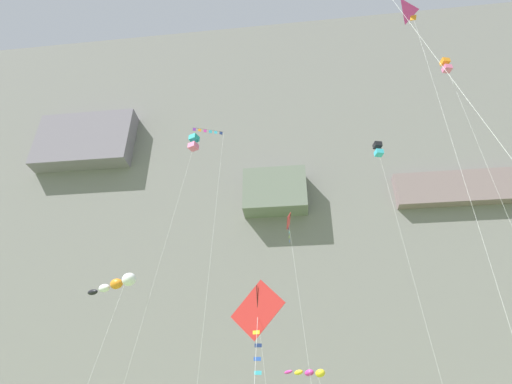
% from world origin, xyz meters
% --- Properties ---
extents(cliff_face, '(180.00, 26.86, 68.57)m').
position_xyz_m(cliff_face, '(-0.04, 56.41, 34.30)').
color(cliff_face, slate).
rests_on(cliff_face, ground).
extents(kite_box_upper_mid, '(3.23, 4.34, 28.00)m').
position_xyz_m(kite_box_upper_mid, '(-6.70, 25.63, 27.12)').
color(kite_box_upper_mid, teal).
rests_on(kite_box_upper_mid, ground).
extents(kite_banner_mid_right, '(3.04, 4.56, 29.37)m').
position_xyz_m(kite_banner_mid_right, '(-5.22, 25.91, 24.76)').
color(kite_banner_mid_right, black).
rests_on(kite_banner_mid_right, ground).
extents(kite_box_upper_right, '(0.81, 4.85, 26.24)m').
position_xyz_m(kite_box_upper_right, '(10.48, 26.38, 25.42)').
color(kite_box_upper_right, black).
rests_on(kite_box_upper_right, ground).
extents(kite_windsock_mid_left, '(5.43, 6.56, 8.51)m').
position_xyz_m(kite_windsock_mid_left, '(3.14, 35.93, 8.02)').
color(kite_windsock_mid_left, yellow).
rests_on(kite_windsock_mid_left, ground).
extents(kite_delta_far_right, '(3.35, 5.31, 31.03)m').
position_xyz_m(kite_delta_far_right, '(13.03, 16.36, 30.25)').
color(kite_delta_far_right, '#CC3399').
rests_on(kite_delta_far_right, ground).
extents(kite_windsock_far_left, '(4.88, 5.82, 13.22)m').
position_xyz_m(kite_windsock_far_left, '(-10.71, 23.32, 12.63)').
color(kite_windsock_far_left, white).
rests_on(kite_windsock_far_left, ground).
extents(kite_diamond_low_right, '(2.19, 5.75, 7.97)m').
position_xyz_m(kite_diamond_low_right, '(1.04, 10.63, 6.72)').
color(kite_diamond_low_right, red).
rests_on(kite_diamond_low_right, ground).
extents(kite_box_mid_center, '(0.75, 2.45, 30.05)m').
position_xyz_m(kite_box_mid_center, '(15.78, 20.55, 29.19)').
color(kite_box_mid_center, orange).
rests_on(kite_box_mid_center, ground).
extents(kite_delta_high_left, '(2.44, 4.75, 14.17)m').
position_xyz_m(kite_delta_high_left, '(-1.27, 34.23, 13.64)').
color(kite_delta_high_left, green).
rests_on(kite_delta_high_left, ground).
extents(kite_diamond_low_center, '(1.87, 6.87, 21.47)m').
position_xyz_m(kite_diamond_low_center, '(1.99, 29.71, 19.86)').
color(kite_diamond_low_center, red).
rests_on(kite_diamond_low_center, ground).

